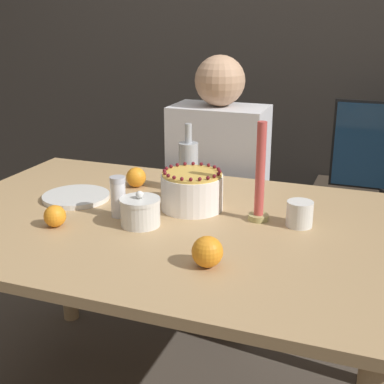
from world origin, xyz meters
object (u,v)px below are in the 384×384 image
at_px(bottle, 188,166).
at_px(person_man_blue_shirt, 218,212).
at_px(sugar_bowl, 140,212).
at_px(candle, 260,181).
at_px(cake, 192,191).
at_px(sugar_shaker, 118,197).

height_order(bottle, person_man_blue_shirt, person_man_blue_shirt).
distance_m(sugar_bowl, bottle, 0.36).
bearing_deg(person_man_blue_shirt, bottle, 92.82).
bearing_deg(person_man_blue_shirt, sugar_bowl, 90.08).
relative_size(candle, bottle, 1.26).
relative_size(cake, candle, 0.65).
distance_m(sugar_bowl, sugar_shaker, 0.11).
bearing_deg(cake, candle, -5.77).
bearing_deg(sugar_shaker, sugar_bowl, -23.56).
bearing_deg(candle, person_man_blue_shirt, 118.05).
relative_size(sugar_bowl, candle, 0.40).
xyz_separation_m(sugar_shaker, person_man_blue_shirt, (0.09, 0.73, -0.30)).
distance_m(cake, sugar_shaker, 0.24).
height_order(sugar_shaker, candle, candle).
xyz_separation_m(sugar_bowl, sugar_shaker, (-0.09, 0.04, 0.02)).
bearing_deg(sugar_shaker, person_man_blue_shirt, 82.69).
xyz_separation_m(cake, sugar_bowl, (-0.10, -0.19, -0.02)).
height_order(sugar_bowl, candle, candle).
bearing_deg(bottle, sugar_bowl, -93.16).
xyz_separation_m(bottle, person_man_blue_shirt, (-0.02, 0.42, -0.33)).
xyz_separation_m(cake, sugar_shaker, (-0.19, -0.15, 0.00)).
bearing_deg(sugar_bowl, candle, 27.08).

